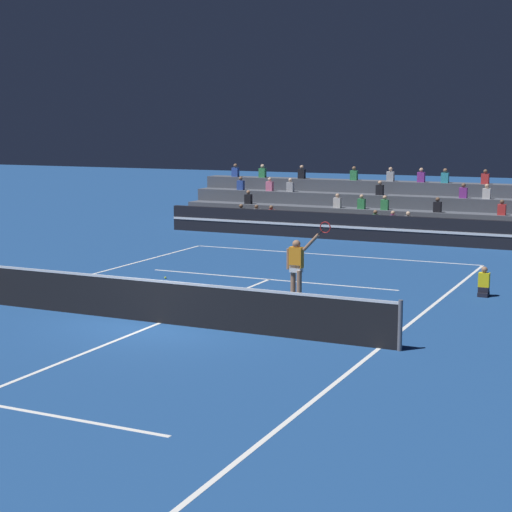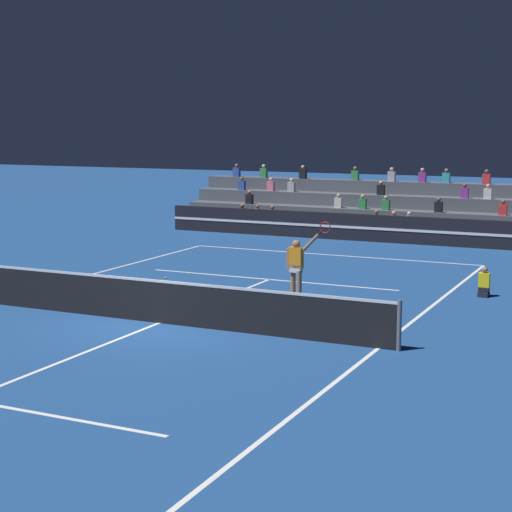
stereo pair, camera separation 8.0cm
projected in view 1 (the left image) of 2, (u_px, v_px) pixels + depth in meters
ground_plane at (160, 323)px, 20.67m from camera, size 120.00×120.00×0.00m
court_lines at (160, 323)px, 20.67m from camera, size 11.10×23.90×0.01m
tennis_net at (159, 301)px, 20.59m from camera, size 12.00×0.10×1.10m
sponsor_banner_wall at (366, 228)px, 34.90m from camera, size 18.00×0.26×1.10m
bleacher_stand at (388, 213)px, 37.69m from camera, size 18.63×3.80×2.83m
ball_kid_courtside at (484, 285)px, 23.80m from camera, size 0.30×0.36×0.84m
tennis_player at (297, 267)px, 22.83m from camera, size 1.33×0.36×2.31m
tennis_ball at (165, 278)px, 26.53m from camera, size 0.07×0.07×0.07m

